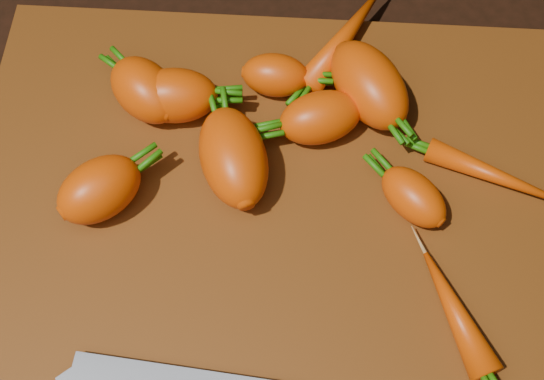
{
  "coord_description": "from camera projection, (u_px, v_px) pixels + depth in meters",
  "views": [
    {
      "loc": [
        0.02,
        -0.26,
        0.56
      ],
      "look_at": [
        0.0,
        0.01,
        0.03
      ],
      "focal_mm": 50.0,
      "sensor_mm": 36.0,
      "label": 1
    }
  ],
  "objects": [
    {
      "name": "ground",
      "position": [
        271.0,
        220.0,
        0.62
      ],
      "size": [
        2.0,
        2.0,
        0.01
      ],
      "primitive_type": "cube",
      "color": "black"
    },
    {
      "name": "carrot_3",
      "position": [
        233.0,
        157.0,
        0.6
      ],
      "size": [
        0.08,
        0.1,
        0.05
      ],
      "primitive_type": "ellipsoid",
      "rotation": [
        0.0,
        0.0,
        1.88
      ],
      "color": "#E64B08",
      "rests_on": "cutting_board"
    },
    {
      "name": "carrot_10",
      "position": [
        99.0,
        189.0,
        0.59
      ],
      "size": [
        0.08,
        0.08,
        0.05
      ],
      "primitive_type": "ellipsoid",
      "rotation": [
        0.0,
        0.0,
        0.72
      ],
      "color": "#E64B08",
      "rests_on": "cutting_board"
    },
    {
      "name": "carrot_7",
      "position": [
        344.0,
        38.0,
        0.67
      ],
      "size": [
        0.09,
        0.13,
        0.03
      ],
      "primitive_type": "ellipsoid",
      "rotation": [
        0.0,
        0.0,
        1.06
      ],
      "color": "#E64B08",
      "rests_on": "cutting_board"
    },
    {
      "name": "carrot_9",
      "position": [
        455.0,
        312.0,
        0.55
      ],
      "size": [
        0.06,
        0.1,
        0.03
      ],
      "primitive_type": "ellipsoid",
      "rotation": [
        0.0,
        0.0,
        1.99
      ],
      "color": "#E64B08",
      "rests_on": "cutting_board"
    },
    {
      "name": "carrot_4",
      "position": [
        320.0,
        118.0,
        0.62
      ],
      "size": [
        0.08,
        0.06,
        0.04
      ],
      "primitive_type": "ellipsoid",
      "rotation": [
        0.0,
        0.0,
        3.48
      ],
      "color": "#E64B08",
      "rests_on": "cutting_board"
    },
    {
      "name": "cutting_board",
      "position": [
        271.0,
        215.0,
        0.61
      ],
      "size": [
        0.5,
        0.4,
        0.01
      ],
      "primitive_type": "cube",
      "color": "#6C340B",
      "rests_on": "ground"
    },
    {
      "name": "carrot_2",
      "position": [
        369.0,
        85.0,
        0.63
      ],
      "size": [
        0.09,
        0.1,
        0.05
      ],
      "primitive_type": "ellipsoid",
      "rotation": [
        0.0,
        0.0,
        -1.02
      ],
      "color": "#E64B08",
      "rests_on": "cutting_board"
    },
    {
      "name": "carrot_1",
      "position": [
        145.0,
        90.0,
        0.63
      ],
      "size": [
        0.08,
        0.08,
        0.05
      ],
      "primitive_type": "ellipsoid",
      "rotation": [
        0.0,
        0.0,
        2.38
      ],
      "color": "#E64B08",
      "rests_on": "cutting_board"
    },
    {
      "name": "carrot_6",
      "position": [
        414.0,
        197.0,
        0.59
      ],
      "size": [
        0.07,
        0.07,
        0.04
      ],
      "primitive_type": "ellipsoid",
      "rotation": [
        0.0,
        0.0,
        2.35
      ],
      "color": "#E64B08",
      "rests_on": "cutting_board"
    },
    {
      "name": "carrot_8",
      "position": [
        496.0,
        176.0,
        0.61
      ],
      "size": [
        0.12,
        0.06,
        0.02
      ],
      "primitive_type": "ellipsoid",
      "rotation": [
        0.0,
        0.0,
        -0.39
      ],
      "color": "#E64B08",
      "rests_on": "cutting_board"
    },
    {
      "name": "carrot_0",
      "position": [
        174.0,
        96.0,
        0.63
      ],
      "size": [
        0.08,
        0.05,
        0.05
      ],
      "primitive_type": "ellipsoid",
      "rotation": [
        0.0,
        0.0,
        0.07
      ],
      "color": "#E64B08",
      "rests_on": "cutting_board"
    },
    {
      "name": "carrot_5",
      "position": [
        275.0,
        75.0,
        0.65
      ],
      "size": [
        0.06,
        0.04,
        0.04
      ],
      "primitive_type": "ellipsoid",
      "rotation": [
        0.0,
        0.0,
        -0.07
      ],
      "color": "#E64B08",
      "rests_on": "cutting_board"
    }
  ]
}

